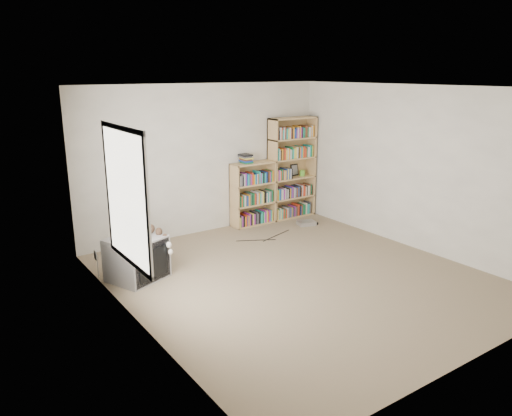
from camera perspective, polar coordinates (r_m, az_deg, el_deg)
floor at (r=6.82m, az=4.87°, el=-7.89°), size 4.50×5.00×0.01m
wall_back at (r=8.46m, az=-5.77°, el=5.54°), size 4.50×0.02×2.50m
wall_front at (r=4.86m, az=24.30°, el=-3.31°), size 4.50×0.02×2.50m
wall_left at (r=5.32m, az=-13.88°, el=-0.79°), size 0.02×5.00×2.50m
wall_right at (r=8.03m, az=17.63°, el=4.35°), size 0.02×5.00×2.50m
ceiling at (r=6.27m, az=5.41°, el=13.59°), size 4.50×5.00×0.02m
window at (r=5.47m, az=-14.62°, el=1.23°), size 0.02×1.22×1.52m
crt_tv at (r=6.84m, az=-13.52°, el=-5.61°), size 0.84×0.81×0.58m
cat at (r=6.74m, az=-13.19°, el=-2.44°), size 0.74×0.50×0.56m
bookcase_tall at (r=9.37m, az=4.04°, el=4.28°), size 0.94×0.30×1.87m
bookcase_short at (r=8.94m, az=-0.39°, el=1.36°), size 0.82×0.30×1.13m
book_stack at (r=8.73m, az=-1.18°, el=5.66°), size 0.19×0.24×0.16m
green_mug at (r=9.52m, az=5.26°, el=4.02°), size 0.10×0.10×0.11m
framed_print at (r=9.52m, az=4.40°, el=4.38°), size 0.17×0.05×0.22m
dvd_player at (r=9.05m, az=5.77°, el=-1.72°), size 0.36×0.30×0.07m
wall_outlet at (r=7.01m, az=-17.88°, el=-5.15°), size 0.01×0.08×0.13m
floor_cables at (r=8.35m, az=-0.94°, el=-3.35°), size 1.20×0.70×0.01m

